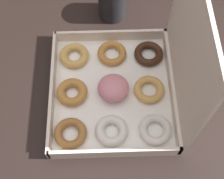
# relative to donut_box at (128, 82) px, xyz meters

# --- Properties ---
(ground_plane) EXTENTS (8.00, 8.00, 0.00)m
(ground_plane) POSITION_rel_donut_box_xyz_m (0.04, -0.04, -0.77)
(ground_plane) COLOR #564C44
(dining_table) EXTENTS (0.98, 0.79, 0.71)m
(dining_table) POSITION_rel_donut_box_xyz_m (0.04, -0.04, -0.17)
(dining_table) COLOR black
(dining_table) RESTS_ON ground_plane
(donut_box) EXTENTS (0.35, 0.33, 0.34)m
(donut_box) POSITION_rel_donut_box_xyz_m (0.00, 0.00, 0.00)
(donut_box) COLOR white
(donut_box) RESTS_ON dining_table
(coffee_mug) EXTENTS (0.08, 0.08, 0.11)m
(coffee_mug) POSITION_rel_donut_box_xyz_m (-0.27, -0.03, -0.01)
(coffee_mug) COLOR #232328
(coffee_mug) RESTS_ON dining_table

